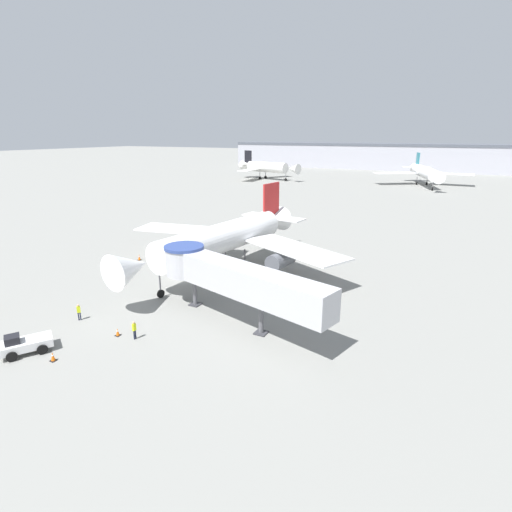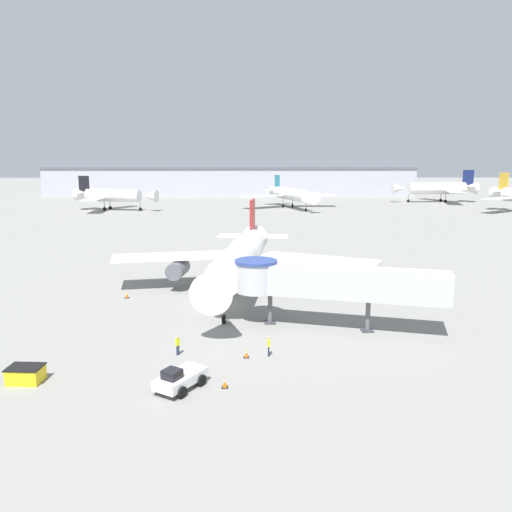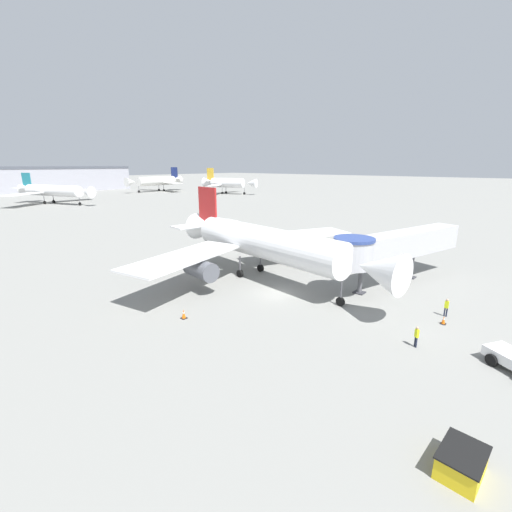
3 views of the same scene
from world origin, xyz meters
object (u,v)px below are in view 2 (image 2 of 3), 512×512
traffic_cone_apron_front (225,383)px  background_jet_teal_tail (291,194)px  traffic_cone_port_wing (127,295)px  traffic_cone_near_nose (246,353)px  main_airplane (241,257)px  ground_crew_marshaller (178,344)px  background_jet_black_tail (112,195)px  jet_bridge (323,281)px  ground_crew_wing_walker (269,345)px  service_container_yellow (26,374)px  pushback_tug_white (180,378)px  background_jet_navy_tail (438,188)px

traffic_cone_apron_front → background_jet_teal_tail: bearing=83.6°
traffic_cone_port_wing → traffic_cone_near_nose: bearing=-51.8°
main_airplane → ground_crew_marshaller: (-4.76, -19.22, -3.38)m
traffic_cone_near_nose → ground_crew_marshaller: bearing=173.8°
ground_crew_marshaller → background_jet_black_tail: background_jet_black_tail is taller
jet_bridge → ground_crew_wing_walker: size_ratio=11.57×
service_container_yellow → background_jet_teal_tail: (29.13, 130.98, 4.02)m
traffic_cone_port_wing → background_jet_teal_tail: (27.33, 108.91, 4.20)m
pushback_tug_white → background_jet_black_tail: (-38.86, 125.51, 3.91)m
main_airplane → traffic_cone_port_wing: (-13.11, -2.09, -3.94)m
service_container_yellow → background_jet_navy_tail: 176.52m
background_jet_teal_tail → jet_bridge: bearing=-110.7°
ground_crew_marshaller → ground_crew_wing_walker: ground_crew_wing_walker is taller
jet_bridge → traffic_cone_apron_front: (-8.60, -12.69, -4.14)m
ground_crew_marshaller → background_jet_navy_tail: size_ratio=0.05×
background_jet_navy_tail → ground_crew_marshaller: bearing=-31.0°
pushback_tug_white → background_jet_teal_tail: 133.49m
jet_bridge → background_jet_navy_tail: 155.76m
traffic_cone_apron_front → background_jet_navy_tail: background_jet_navy_tail is taller
traffic_cone_near_nose → background_jet_navy_tail: background_jet_navy_tail is taller
main_airplane → service_container_yellow: size_ratio=13.08×
jet_bridge → pushback_tug_white: 17.80m
pushback_tug_white → traffic_cone_port_wing: pushback_tug_white is taller
traffic_cone_port_wing → background_jet_teal_tail: bearing=75.9°
traffic_cone_apron_front → ground_crew_marshaller: 7.29m
traffic_cone_near_nose → ground_crew_wing_walker: ground_crew_wing_walker is taller
jet_bridge → background_jet_black_tail: background_jet_black_tail is taller
service_container_yellow → background_jet_black_tail: 127.38m
ground_crew_marshaller → ground_crew_wing_walker: bearing=-50.2°
pushback_tug_white → traffic_cone_apron_front: 3.14m
ground_crew_wing_walker → service_container_yellow: bearing=104.2°
main_airplane → traffic_cone_apron_front: 25.52m
service_container_yellow → traffic_cone_apron_front: 14.31m
service_container_yellow → background_jet_black_tail: (-27.69, 124.27, 4.11)m
background_jet_navy_tail → pushback_tug_white: bearing=-29.8°
jet_bridge → background_jet_navy_tail: size_ratio=0.60×
ground_crew_wing_walker → background_jet_teal_tail: (11.60, 126.39, 3.63)m
background_jet_black_tail → traffic_cone_near_nose: bearing=-146.0°
main_airplane → background_jet_navy_tail: bearing=68.5°
jet_bridge → ground_crew_wing_walker: bearing=-111.9°
traffic_cone_near_nose → background_jet_navy_tail: bearing=64.7°
traffic_cone_near_nose → service_container_yellow: bearing=-164.6°
background_jet_black_tail → background_jet_teal_tail: bearing=-69.2°
traffic_cone_near_nose → background_jet_black_tail: background_jet_black_tail is taller
jet_bridge → ground_crew_wing_walker: 9.53m
jet_bridge → ground_crew_marshaller: bearing=-136.9°
traffic_cone_apron_front → background_jet_black_tail: 132.22m
ground_crew_wing_walker → background_jet_teal_tail: bearing=-5.7°
background_jet_black_tail → background_jet_teal_tail: background_jet_black_tail is taller
pushback_tug_white → background_jet_navy_tail: background_jet_navy_tail is taller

